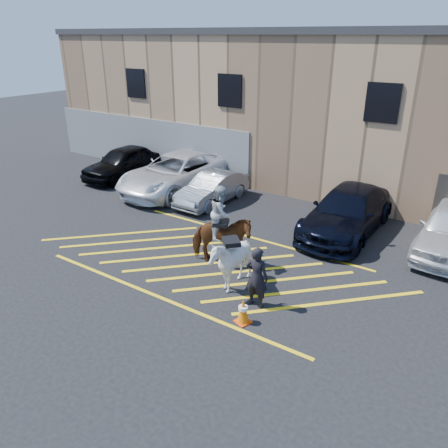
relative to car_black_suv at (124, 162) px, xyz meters
The scene contains 11 objects.
ground 10.65m from the car_black_suv, 27.98° to the right, with size 90.00×90.00×0.00m, color black.
car_black_suv is the anchor object (origin of this frame).
car_white_pickup 3.72m from the car_black_suv, ahead, with size 2.95×6.39×1.78m, color white.
car_silver_sedan 6.16m from the car_black_suv, ahead, with size 1.42×4.07×1.34m, color gray.
car_blue_suv 12.23m from the car_black_suv, ahead, with size 2.33×5.74×1.67m, color black.
handler 13.55m from the car_black_suv, 28.98° to the right, with size 0.66×0.43×1.81m, color black.
warehouse 12.04m from the car_black_suv, 36.83° to the left, with size 32.42×10.20×7.30m.
hatching_zone 10.79m from the car_black_suv, 29.39° to the right, with size 12.60×5.12×0.01m.
mounted_bay 10.91m from the car_black_suv, 27.72° to the right, with size 2.25×1.66×2.71m.
saddled_white 12.40m from the car_black_suv, 29.88° to the right, with size 2.10×2.10×1.73m.
traffic_cone 14.10m from the car_black_suv, 31.91° to the right, with size 0.48×0.48×0.73m.
Camera 1 is at (7.49, -10.71, 7.02)m, focal length 35.00 mm.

